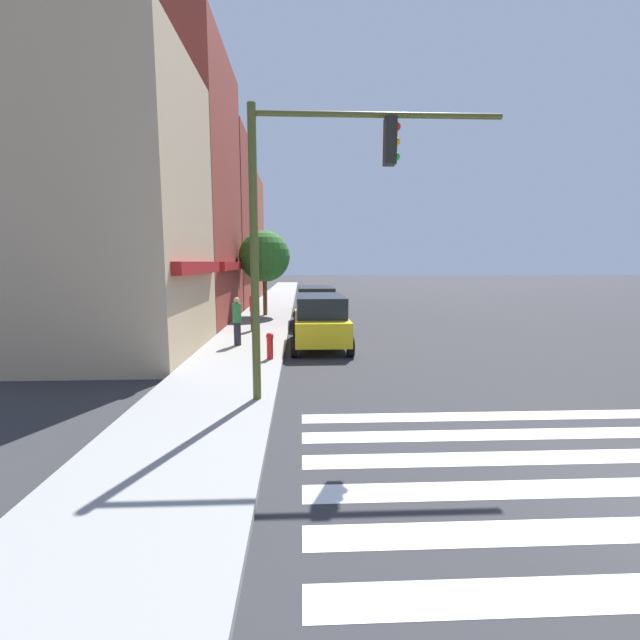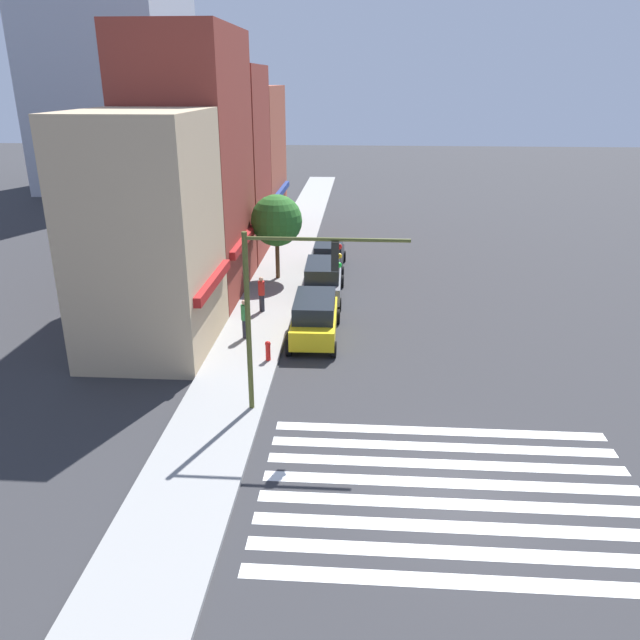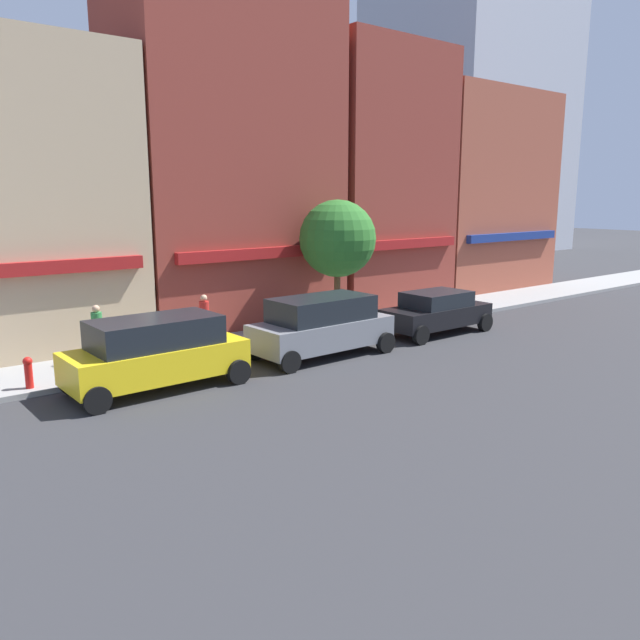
# 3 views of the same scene
# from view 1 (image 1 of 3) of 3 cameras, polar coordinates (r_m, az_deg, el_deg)

# --- Properties ---
(sidewalk_left) EXTENTS (120.00, 3.00, 0.15)m
(sidewalk_left) POSITION_cam_1_polar(r_m,az_deg,el_deg) (6.29, -23.58, -22.57)
(sidewalk_left) COLOR gray
(sidewalk_left) RESTS_ON ground_plane
(storefront_row) EXTENTS (30.52, 5.30, 13.34)m
(storefront_row) POSITION_cam_1_polar(r_m,az_deg,el_deg) (27.53, -15.66, 12.89)
(storefront_row) COLOR tan
(storefront_row) RESTS_ON ground_plane
(tower_distant) EXTENTS (16.29, 13.68, 69.22)m
(tower_distant) POSITION_cam_1_polar(r_m,az_deg,el_deg) (70.49, -26.18, 33.48)
(tower_distant) COLOR #B2B7C1
(tower_distant) RESTS_ON ground_plane
(traffic_signal) EXTENTS (0.32, 5.33, 6.42)m
(traffic_signal) POSITION_cam_1_polar(r_m,az_deg,el_deg) (9.39, -1.13, 15.28)
(traffic_signal) COLOR #474C1E
(traffic_signal) RESTS_ON ground_plane
(suv_yellow) EXTENTS (4.73, 2.12, 1.94)m
(suv_yellow) POSITION_cam_1_polar(r_m,az_deg,el_deg) (16.22, -0.00, 0.11)
(suv_yellow) COLOR yellow
(suv_yellow) RESTS_ON ground_plane
(suv_grey) EXTENTS (4.74, 2.12, 1.94)m
(suv_grey) POSITION_cam_1_polar(r_m,az_deg,el_deg) (21.79, -0.63, 2.07)
(suv_grey) COLOR slate
(suv_grey) RESTS_ON ground_plane
(sedan_black) EXTENTS (4.40, 2.02, 1.59)m
(sedan_black) POSITION_cam_1_polar(r_m,az_deg,el_deg) (27.26, -1.00, 2.81)
(sedan_black) COLOR black
(sedan_black) RESTS_ON ground_plane
(pedestrian_red_jacket) EXTENTS (0.32, 0.32, 1.77)m
(pedestrian_red_jacket) POSITION_cam_1_polar(r_m,az_deg,el_deg) (19.25, -8.89, 1.35)
(pedestrian_red_jacket) COLOR #23232D
(pedestrian_red_jacket) RESTS_ON sidewalk_left
(pedestrian_green_top) EXTENTS (0.32, 0.32, 1.77)m
(pedestrian_green_top) POSITION_cam_1_polar(r_m,az_deg,el_deg) (15.89, -11.00, -0.04)
(pedestrian_green_top) COLOR #23232D
(pedestrian_green_top) RESTS_ON sidewalk_left
(fire_hydrant) EXTENTS (0.24, 0.24, 0.84)m
(fire_hydrant) POSITION_cam_1_polar(r_m,az_deg,el_deg) (13.55, -6.70, -3.25)
(fire_hydrant) COLOR red
(fire_hydrant) RESTS_ON sidewalk_left
(street_tree) EXTENTS (2.90, 2.90, 4.81)m
(street_tree) POSITION_cam_1_polar(r_m,az_deg,el_deg) (24.75, -7.43, 8.40)
(street_tree) COLOR brown
(street_tree) RESTS_ON sidewalk_left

